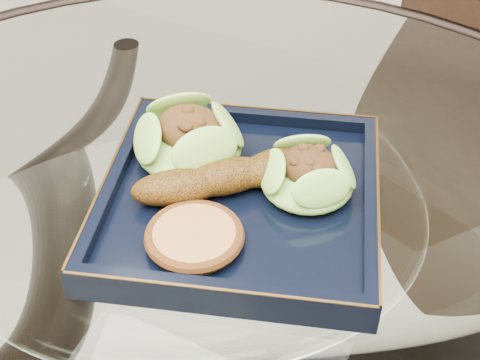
% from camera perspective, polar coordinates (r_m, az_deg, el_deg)
% --- Properties ---
extents(dining_table, '(1.13, 1.13, 0.77)m').
position_cam_1_polar(dining_table, '(0.78, -3.32, -13.13)').
color(dining_table, white).
rests_on(dining_table, ground).
extents(navy_plate, '(0.35, 0.35, 0.02)m').
position_cam_1_polar(navy_plate, '(0.67, 0.00, -1.95)').
color(navy_plate, black).
rests_on(navy_plate, dining_table).
extents(lettuce_wrap_left, '(0.15, 0.15, 0.04)m').
position_cam_1_polar(lettuce_wrap_left, '(0.70, -4.41, 3.30)').
color(lettuce_wrap_left, olive).
rests_on(lettuce_wrap_left, navy_plate).
extents(lettuce_wrap_right, '(0.11, 0.11, 0.03)m').
position_cam_1_polar(lettuce_wrap_right, '(0.66, 5.77, 0.22)').
color(lettuce_wrap_right, '#66A830').
rests_on(lettuce_wrap_right, navy_plate).
extents(roasted_plantain, '(0.15, 0.16, 0.03)m').
position_cam_1_polar(roasted_plantain, '(0.66, -1.12, 0.28)').
color(roasted_plantain, '#5F390A').
rests_on(roasted_plantain, navy_plate).
extents(crumb_patty, '(0.10, 0.10, 0.02)m').
position_cam_1_polar(crumb_patty, '(0.61, -3.90, -4.93)').
color(crumb_patty, '#CC8444').
rests_on(crumb_patty, navy_plate).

